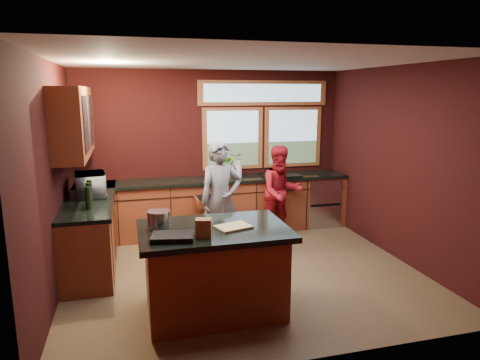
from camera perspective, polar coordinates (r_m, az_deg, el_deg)
name	(u,v)px	position (r m, az deg, el deg)	size (l,w,h in m)	color
floor	(243,271)	(5.80, 0.45, -12.06)	(4.50, 4.50, 0.00)	brown
room_shell	(192,135)	(5.54, -6.41, 6.03)	(4.52, 4.02, 2.71)	black
back_counter	(229,205)	(7.25, -1.54, -3.30)	(4.50, 0.64, 0.93)	maroon
left_counter	(91,230)	(6.29, -19.22, -6.30)	(0.64, 2.30, 0.93)	maroon
island	(214,270)	(4.66, -3.46, -11.84)	(1.55, 1.05, 0.95)	maroon
person_grey	(221,200)	(6.04, -2.57, -2.72)	(0.61, 0.40, 1.67)	slate
person_red	(281,192)	(6.92, 5.50, -1.63)	(0.73, 0.57, 1.50)	maroon
microwave	(91,185)	(6.21, -19.27, -0.59)	(0.57, 0.39, 0.32)	#999999
potted_plant	(231,165)	(7.17, -1.23, 2.02)	(0.37, 0.32, 0.41)	#999999
paper_towel	(238,169)	(7.16, -0.25, 1.48)	(0.12, 0.12, 0.28)	white
cutting_board	(233,227)	(4.48, -0.89, -6.25)	(0.35, 0.25, 0.02)	tan
stock_pot	(159,219)	(4.54, -10.78, -5.17)	(0.24, 0.24, 0.18)	silver
paper_bag	(203,228)	(4.20, -4.90, -6.37)	(0.15, 0.12, 0.18)	brown
black_tray	(173,237)	(4.19, -8.96, -7.48)	(0.40, 0.28, 0.05)	black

